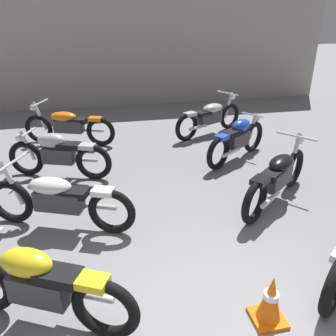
{
  "coord_description": "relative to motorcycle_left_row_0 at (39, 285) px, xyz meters",
  "views": [
    {
      "loc": [
        -1.04,
        -1.67,
        2.78
      ],
      "look_at": [
        0.0,
        3.07,
        0.55
      ],
      "focal_mm": 36.08,
      "sensor_mm": 36.0,
      "label": 1
    }
  ],
  "objects": [
    {
      "name": "traffic_cone",
      "position": [
        2.15,
        -0.45,
        -0.2
      ],
      "size": [
        0.32,
        0.32,
        0.54
      ],
      "color": "orange",
      "rests_on": "ground"
    },
    {
      "name": "back_wall",
      "position": [
        1.7,
        8.53,
        1.34
      ],
      "size": [
        13.44,
        0.24,
        3.6
      ],
      "primitive_type": "cube",
      "color": "#9E998E",
      "rests_on": "ground"
    },
    {
      "name": "motorcycle_left_row_2",
      "position": [
        -0.07,
        3.34,
        0.0
      ],
      "size": [
        1.89,
        0.8,
        0.88
      ],
      "color": "black",
      "rests_on": "ground"
    },
    {
      "name": "motorcycle_right_row_2",
      "position": [
        3.44,
        3.42,
        0.0
      ],
      "size": [
        1.69,
        1.2,
        0.88
      ],
      "color": "black",
      "rests_on": "ground"
    },
    {
      "name": "motorcycle_left_row_0",
      "position": [
        0.0,
        0.0,
        0.0
      ],
      "size": [
        1.81,
        0.98,
        0.88
      ],
      "color": "black",
      "rests_on": "ground"
    },
    {
      "name": "motorcycle_left_row_3",
      "position": [
        0.02,
        5.11,
        -0.01
      ],
      "size": [
        2.07,
        0.98,
        0.97
      ],
      "color": "black",
      "rests_on": "ground"
    },
    {
      "name": "motorcycle_right_row_1",
      "position": [
        3.36,
        1.66,
        -0.01
      ],
      "size": [
        1.77,
        1.43,
        0.97
      ],
      "color": "black",
      "rests_on": "ground"
    },
    {
      "name": "motorcycle_left_row_1",
      "position": [
        0.05,
        1.65,
        -0.01
      ],
      "size": [
        2.05,
        1.02,
        0.97
      ],
      "color": "black",
      "rests_on": "ground"
    },
    {
      "name": "motorcycle_right_row_3",
      "position": [
        3.41,
        5.08,
        -0.01
      ],
      "size": [
        1.99,
        1.11,
        0.97
      ],
      "color": "black",
      "rests_on": "ground"
    }
  ]
}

